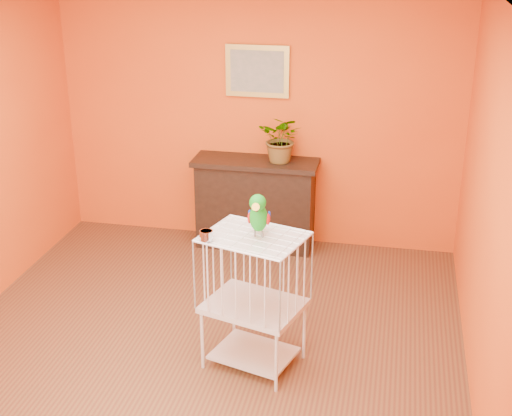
# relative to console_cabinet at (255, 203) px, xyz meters

# --- Properties ---
(ground) EXTENTS (4.50, 4.50, 0.00)m
(ground) POSITION_rel_console_cabinet_xyz_m (-0.02, -2.03, -0.46)
(ground) COLOR brown
(ground) RESTS_ON ground
(room_shell) EXTENTS (4.50, 4.50, 4.50)m
(room_shell) POSITION_rel_console_cabinet_xyz_m (-0.02, -2.03, 1.13)
(room_shell) COLOR #DB5414
(room_shell) RESTS_ON ground
(console_cabinet) EXTENTS (1.23, 0.44, 0.91)m
(console_cabinet) POSITION_rel_console_cabinet_xyz_m (0.00, 0.00, 0.00)
(console_cabinet) COLOR black
(console_cabinet) RESTS_ON ground
(potted_plant) EXTENTS (0.49, 0.53, 0.37)m
(potted_plant) POSITION_rel_console_cabinet_xyz_m (0.26, -0.01, 0.64)
(potted_plant) COLOR #26722D
(potted_plant) RESTS_ON console_cabinet
(framed_picture) EXTENTS (0.62, 0.04, 0.50)m
(framed_picture) POSITION_rel_console_cabinet_xyz_m (-0.02, 0.18, 1.29)
(framed_picture) COLOR gold
(framed_picture) RESTS_ON room_shell
(birdcage) EXTENTS (0.80, 0.69, 1.04)m
(birdcage) POSITION_rel_console_cabinet_xyz_m (0.41, -2.06, 0.08)
(birdcage) COLOR silver
(birdcage) RESTS_ON ground
(feed_cup) EXTENTS (0.10, 0.10, 0.07)m
(feed_cup) POSITION_rel_console_cabinet_xyz_m (0.11, -2.19, 0.62)
(feed_cup) COLOR silver
(feed_cup) RESTS_ON birdcage
(parrot) EXTENTS (0.16, 0.29, 0.33)m
(parrot) POSITION_rel_console_cabinet_xyz_m (0.45, -2.06, 0.75)
(parrot) COLOR #59544C
(parrot) RESTS_ON birdcage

